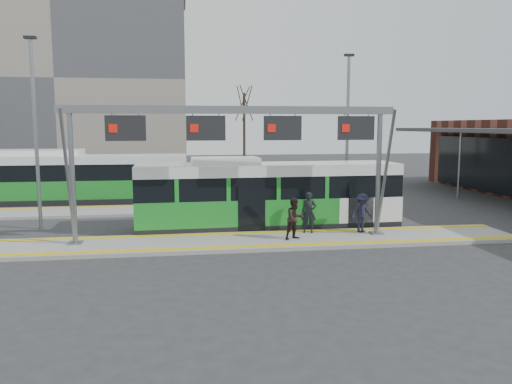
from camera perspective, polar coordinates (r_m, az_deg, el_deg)
ground at (r=19.73m, az=-1.15°, el=-5.88°), size 120.00×120.00×0.00m
platform_main at (r=19.71m, az=-1.15°, el=-5.67°), size 22.00×3.00×0.15m
platform_second at (r=27.45m, az=-11.61°, el=-2.04°), size 20.00×3.00×0.15m
tactile_main at (r=19.69m, az=-1.15°, el=-5.43°), size 22.00×2.65×0.02m
tactile_second at (r=28.57m, az=-11.49°, el=-1.49°), size 20.00×0.35×0.02m
gantry at (r=19.40m, az=-2.31°, el=6.71°), size 13.00×1.68×5.20m
apartment_block at (r=56.43m, az=-20.68°, el=11.80°), size 24.50×12.50×18.40m
hero_bus at (r=22.38m, az=1.35°, el=-0.44°), size 11.75×2.78×3.21m
bg_bus_green at (r=31.57m, az=-18.33°, el=1.40°), size 11.36×2.48×2.84m
passenger_a at (r=20.91m, az=6.06°, el=-2.34°), size 0.70×0.53×1.71m
passenger_b at (r=19.66m, az=4.47°, el=-3.05°), size 0.99×0.90×1.65m
passenger_c at (r=21.38m, az=12.02°, el=-2.36°), size 1.17×0.86×1.63m
tree_left at (r=49.96m, az=-9.01°, el=9.06°), size 1.40×1.40×7.85m
tree_mid at (r=53.65m, az=-1.36°, el=10.05°), size 1.40×1.40×9.10m
lamp_west at (r=23.91m, az=-23.90°, el=6.56°), size 0.50×0.25×8.38m
lamp_east at (r=27.27m, az=10.40°, el=7.07°), size 0.50×0.25×8.33m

